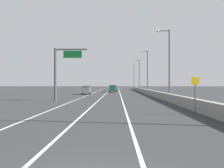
# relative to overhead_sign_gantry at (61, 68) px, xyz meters

# --- Properties ---
(ground_plane) EXTENTS (320.00, 320.00, 0.00)m
(ground_plane) POSITION_rel_overhead_sign_gantry_xyz_m (7.26, 35.00, -4.73)
(ground_plane) COLOR #2D2D30
(lane_stripe_left) EXTENTS (0.16, 130.00, 0.00)m
(lane_stripe_left) POSITION_rel_overhead_sign_gantry_xyz_m (1.76, 26.00, -4.73)
(lane_stripe_left) COLOR silver
(lane_stripe_left) RESTS_ON ground_plane
(lane_stripe_center) EXTENTS (0.16, 130.00, 0.00)m
(lane_stripe_center) POSITION_rel_overhead_sign_gantry_xyz_m (5.26, 26.00, -4.73)
(lane_stripe_center) COLOR silver
(lane_stripe_center) RESTS_ON ground_plane
(lane_stripe_right) EXTENTS (0.16, 130.00, 0.00)m
(lane_stripe_right) POSITION_rel_overhead_sign_gantry_xyz_m (8.76, 26.00, -4.73)
(lane_stripe_right) COLOR silver
(lane_stripe_right) RESTS_ON ground_plane
(jersey_barrier_right) EXTENTS (0.60, 120.00, 1.10)m
(jersey_barrier_right) POSITION_rel_overhead_sign_gantry_xyz_m (15.06, 11.00, -4.18)
(jersey_barrier_right) COLOR gray
(jersey_barrier_right) RESTS_ON ground_plane
(overhead_sign_gantry) EXTENTS (4.68, 0.36, 7.50)m
(overhead_sign_gantry) POSITION_rel_overhead_sign_gantry_xyz_m (0.00, 0.00, 0.00)
(overhead_sign_gantry) COLOR #47474C
(overhead_sign_gantry) RESTS_ON ground_plane
(speed_advisory_sign) EXTENTS (0.60, 0.11, 3.00)m
(speed_advisory_sign) POSITION_rel_overhead_sign_gantry_xyz_m (14.16, -15.20, -2.96)
(speed_advisory_sign) COLOR #4C4C51
(speed_advisory_sign) RESTS_ON ground_plane
(lamp_post_right_second) EXTENTS (2.14, 0.44, 10.80)m
(lamp_post_right_second) POSITION_rel_overhead_sign_gantry_xyz_m (15.78, 3.37, 1.43)
(lamp_post_right_second) COLOR #4C4C51
(lamp_post_right_second) RESTS_ON ground_plane
(lamp_post_right_third) EXTENTS (2.14, 0.44, 10.80)m
(lamp_post_right_third) POSITION_rel_overhead_sign_gantry_xyz_m (15.39, 27.40, 1.43)
(lamp_post_right_third) COLOR #4C4C51
(lamp_post_right_third) RESTS_ON ground_plane
(lamp_post_right_fourth) EXTENTS (2.14, 0.44, 10.80)m
(lamp_post_right_fourth) POSITION_rel_overhead_sign_gantry_xyz_m (15.53, 51.44, 1.43)
(lamp_post_right_fourth) COLOR #4C4C51
(lamp_post_right_fourth) RESTS_ON ground_plane
(lamp_post_right_fifth) EXTENTS (2.14, 0.44, 10.80)m
(lamp_post_right_fifth) POSITION_rel_overhead_sign_gantry_xyz_m (15.33, 75.47, 1.43)
(lamp_post_right_fifth) COLOR #4C4C51
(lamp_post_right_fifth) RESTS_ON ground_plane
(car_gray_0) EXTENTS (2.04, 4.28, 2.00)m
(car_gray_0) POSITION_rel_overhead_sign_gantry_xyz_m (0.89, 21.84, -3.73)
(car_gray_0) COLOR slate
(car_gray_0) RESTS_ON ground_plane
(car_green_1) EXTENTS (1.89, 4.77, 2.06)m
(car_green_1) POSITION_rel_overhead_sign_gantry_xyz_m (6.69, 36.42, -3.70)
(car_green_1) COLOR #196033
(car_green_1) RESTS_ON ground_plane
(car_blue_2) EXTENTS (2.06, 4.69, 1.88)m
(car_blue_2) POSITION_rel_overhead_sign_gantry_xyz_m (6.98, 48.17, -3.79)
(car_blue_2) COLOR #1E389E
(car_blue_2) RESTS_ON ground_plane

